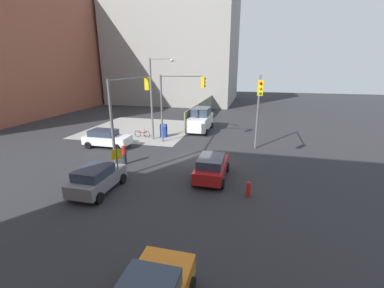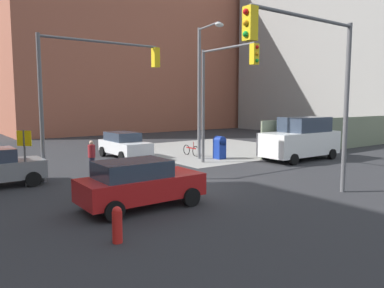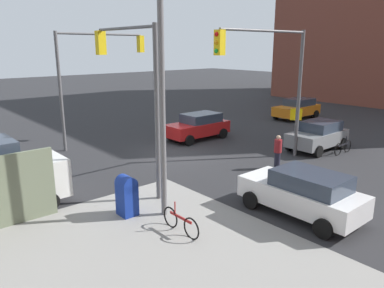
{
  "view_description": "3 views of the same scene",
  "coord_description": "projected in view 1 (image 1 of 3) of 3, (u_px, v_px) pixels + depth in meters",
  "views": [
    {
      "loc": [
        -18.72,
        -4.23,
        7.23
      ],
      "look_at": [
        -0.7,
        0.2,
        1.59
      ],
      "focal_mm": 24.0,
      "sensor_mm": 36.0,
      "label": 1
    },
    {
      "loc": [
        -8.87,
        -12.68,
        3.54
      ],
      "look_at": [
        0.78,
        0.5,
        1.7
      ],
      "focal_mm": 35.0,
      "sensor_mm": 36.0,
      "label": 2
    },
    {
      "loc": [
        12.33,
        15.58,
        5.69
      ],
      "look_at": [
        0.44,
        1.74,
        0.94
      ],
      "focal_mm": 35.0,
      "sensor_mm": 36.0,
      "label": 3
    }
  ],
  "objects": [
    {
      "name": "bicycle_at_crosswalk",
      "position": [
        74.0,
        186.0,
        15.42
      ],
      "size": [
        1.75,
        0.05,
        0.97
      ],
      "color": "black",
      "rests_on": "ground"
    },
    {
      "name": "mailbox_blue",
      "position": [
        164.0,
        130.0,
        27.15
      ],
      "size": [
        0.56,
        0.64,
        1.43
      ],
      "color": "navy",
      "rests_on": "ground"
    },
    {
      "name": "sedan_red",
      "position": [
        212.0,
        167.0,
        17.01
      ],
      "size": [
        4.15,
        2.02,
        1.62
      ],
      "color": "#B21919",
      "rests_on": "ground"
    },
    {
      "name": "traffic_signal_nw_corner",
      "position": [
        129.0,
        104.0,
        18.18
      ],
      "size": [
        6.2,
        0.36,
        6.5
      ],
      "color": "#59595B",
      "rests_on": "ground"
    },
    {
      "name": "traffic_signal_se_corner",
      "position": [
        259.0,
        100.0,
        20.28
      ],
      "size": [
        5.61,
        0.36,
        6.5
      ],
      "color": "#59595B",
      "rests_on": "ground"
    },
    {
      "name": "smokestack",
      "position": [
        93.0,
        61.0,
        54.53
      ],
      "size": [
        1.8,
        1.8,
        16.5
      ],
      "primitive_type": "cylinder",
      "color": "brown",
      "rests_on": "ground"
    },
    {
      "name": "coupe_white",
      "position": [
        106.0,
        138.0,
        23.78
      ],
      "size": [
        2.02,
        4.24,
        1.62
      ],
      "color": "white",
      "rests_on": "ground"
    },
    {
      "name": "ground_plane",
      "position": [
        197.0,
        161.0,
        20.47
      ],
      "size": [
        120.0,
        120.0,
        0.0
      ],
      "primitive_type": "plane",
      "color": "#28282B"
    },
    {
      "name": "fire_hydrant",
      "position": [
        248.0,
        189.0,
        14.72
      ],
      "size": [
        0.26,
        0.26,
        0.94
      ],
      "color": "red",
      "rests_on": "ground"
    },
    {
      "name": "bicycle_leaning_on_fence",
      "position": [
        142.0,
        134.0,
        27.22
      ],
      "size": [
        0.05,
        1.75,
        0.97
      ],
      "color": "black",
      "rests_on": "ground"
    },
    {
      "name": "traffic_signal_ne_corner",
      "position": [
        178.0,
        96.0,
        23.98
      ],
      "size": [
        0.36,
        4.39,
        6.5
      ],
      "color": "#59595B",
      "rests_on": "ground"
    },
    {
      "name": "sidewalk_corner",
      "position": [
        140.0,
        129.0,
        30.89
      ],
      "size": [
        12.0,
        12.0,
        0.01
      ],
      "primitive_type": "cube",
      "color": "gray",
      "rests_on": "ground"
    },
    {
      "name": "street_lamp_corner",
      "position": [
        154.0,
        93.0,
        25.12
      ],
      "size": [
        0.8,
        2.64,
        8.0
      ],
      "color": "slate",
      "rests_on": "ground"
    },
    {
      "name": "coupe_gray",
      "position": [
        97.0,
        179.0,
        15.22
      ],
      "size": [
        3.81,
        2.02,
        1.62
      ],
      "color": "slate",
      "rests_on": "ground"
    },
    {
      "name": "building_loft_east",
      "position": [
        177.0,
        49.0,
        53.66
      ],
      "size": [
        20.0,
        24.0,
        21.29
      ],
      "color": "gray",
      "rests_on": "ground"
    },
    {
      "name": "pedestrian_crossing",
      "position": [
        124.0,
        154.0,
        19.55
      ],
      "size": [
        0.36,
        0.36,
        1.63
      ],
      "rotation": [
        0.0,
        0.0,
        3.73
      ],
      "color": "maroon",
      "rests_on": "ground"
    },
    {
      "name": "warning_sign_two_way",
      "position": [
        117.0,
        161.0,
        15.85
      ],
      "size": [
        0.48,
        0.48,
        2.4
      ],
      "color": "#4C4C4C",
      "rests_on": "ground"
    },
    {
      "name": "van_white_delivery",
      "position": [
        201.0,
        120.0,
        29.82
      ],
      "size": [
        5.4,
        2.32,
        2.62
      ],
      "color": "white",
      "rests_on": "ground"
    },
    {
      "name": "construction_fence",
      "position": [
        205.0,
        107.0,
        39.24
      ],
      "size": [
        23.6,
        0.12,
        2.4
      ],
      "primitive_type": "cube",
      "color": "slate",
      "rests_on": "ground"
    }
  ]
}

